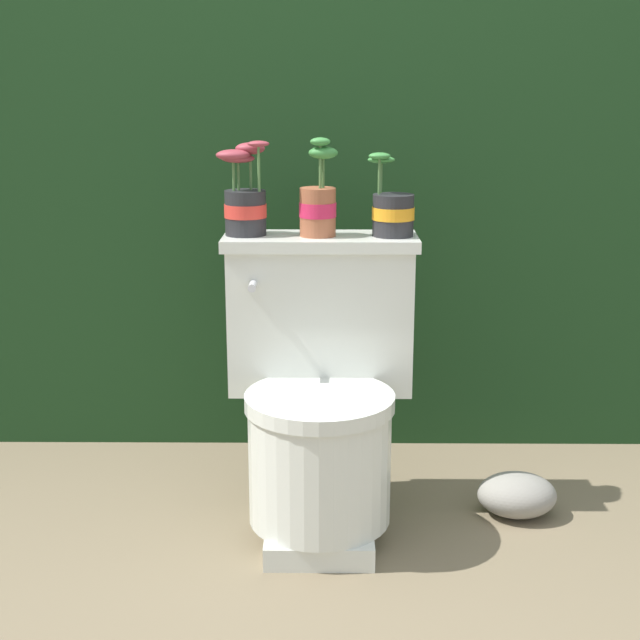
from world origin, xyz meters
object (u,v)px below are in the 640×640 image
Objects in this scene: toilet at (320,398)px; potted_plant_middle at (392,210)px; potted_plant_midleft at (318,204)px; garden_stone at (517,495)px; potted_plant_left at (245,200)px.

toilet is 0.51m from potted_plant_middle.
potted_plant_midleft is 1.18× the size of garden_stone.
toilet is 3.54× the size of potted_plant_middle.
garden_stone is (0.52, 0.04, -0.29)m from toilet.
potted_plant_middle reaches higher than garden_stone.
potted_plant_midleft reaches higher than garden_stone.
toilet is at bearing -34.33° from potted_plant_left.
potted_plant_midleft is (-0.01, 0.12, 0.47)m from toilet.
potted_plant_left is at bearing 145.67° from toilet.
garden_stone is at bearing -7.75° from potted_plant_midleft.
toilet is 3.53× the size of garden_stone.
potted_plant_left is (-0.19, 0.13, 0.48)m from toilet.
potted_plant_middle is (0.18, 0.12, 0.46)m from toilet.
potted_plant_middle is 1.00× the size of garden_stone.
potted_plant_left is at bearing 175.48° from potted_plant_midleft.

